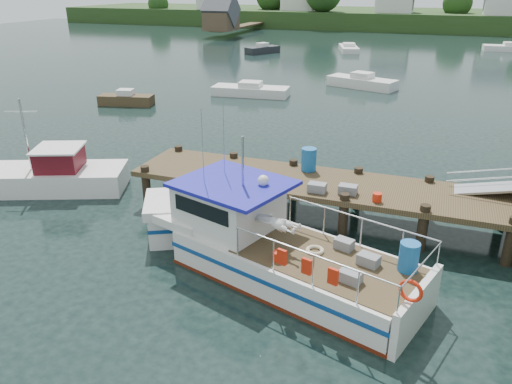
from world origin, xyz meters
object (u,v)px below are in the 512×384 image
(moored_rowboat, at_px, (126,99))
(moored_d, at_px, (349,48))
(moored_a, at_px, (251,90))
(moored_e, at_px, (262,49))
(dock, at_px, (498,179))
(moored_b, at_px, (362,82))
(lobster_boat, at_px, (261,243))
(work_boat, at_px, (43,176))
(moored_far, at_px, (511,48))

(moored_rowboat, relative_size, moored_d, 0.64)
(moored_a, bearing_deg, moored_e, 121.29)
(dock, xyz_separation_m, moored_rowboat, (-22.40, 12.73, -1.84))
(dock, xyz_separation_m, moored_a, (-15.43, 18.59, -1.85))
(moored_b, bearing_deg, moored_d, 86.38)
(moored_a, xyz_separation_m, moored_e, (-7.13, 22.52, 0.06))
(dock, relative_size, lobster_boat, 1.71)
(dock, distance_m, moored_d, 48.34)
(work_boat, height_order, moored_far, work_boat)
(moored_b, bearing_deg, moored_rowboat, -157.43)
(moored_far, xyz_separation_m, moored_b, (-13.31, -28.74, 0.05))
(work_boat, distance_m, moored_a, 20.06)
(lobster_boat, bearing_deg, moored_d, 115.12)
(lobster_boat, xyz_separation_m, moored_far, (11.58, 57.31, -0.46))
(moored_b, bearing_deg, work_boat, -125.59)
(moored_a, distance_m, moored_e, 23.63)
(lobster_boat, bearing_deg, moored_e, 127.00)
(moored_rowboat, bearing_deg, moored_b, 55.68)
(moored_rowboat, xyz_separation_m, moored_d, (9.07, 33.69, -0.04))
(dock, distance_m, moored_b, 25.88)
(lobster_boat, relative_size, moored_rowboat, 2.50)
(work_boat, xyz_separation_m, moored_a, (1.43, 20.01, -0.21))
(moored_rowboat, bearing_deg, moored_e, 106.49)
(moored_b, xyz_separation_m, moored_d, (-5.20, 21.91, -0.09))
(moored_d, bearing_deg, dock, -60.76)
(work_boat, xyz_separation_m, moored_d, (3.53, 47.84, -0.24))
(dock, relative_size, moored_e, 3.69)
(moored_e, bearing_deg, dock, -41.33)
(moored_a, height_order, moored_e, moored_e)
(lobster_boat, xyz_separation_m, moored_rowboat, (-15.99, 16.79, -0.46))
(moored_a, bearing_deg, dock, -36.59)
(dock, height_order, moored_rowboat, dock)
(moored_b, bearing_deg, lobster_boat, -103.51)
(lobster_boat, bearing_deg, moored_b, 110.76)
(moored_d, bearing_deg, lobster_boat, -68.96)
(lobster_boat, relative_size, moored_far, 1.51)
(lobster_boat, relative_size, work_boat, 1.39)
(work_boat, bearing_deg, moored_b, 49.01)
(work_boat, xyz_separation_m, moored_rowboat, (-5.53, 14.15, -0.20))
(dock, relative_size, moored_a, 2.84)
(lobster_boat, distance_m, work_boat, 10.79)
(moored_e, bearing_deg, moored_d, 49.80)
(lobster_boat, xyz_separation_m, moored_a, (-9.03, 22.64, -0.47))
(moored_far, bearing_deg, moored_d, -179.53)
(moored_b, relative_size, moored_e, 1.29)
(moored_rowboat, xyz_separation_m, moored_e, (-0.17, 28.38, 0.05))
(lobster_boat, distance_m, moored_d, 50.95)
(dock, distance_m, work_boat, 17.00)
(moored_a, bearing_deg, moored_rowboat, -126.22)
(moored_a, xyz_separation_m, moored_b, (7.31, 5.92, 0.06))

